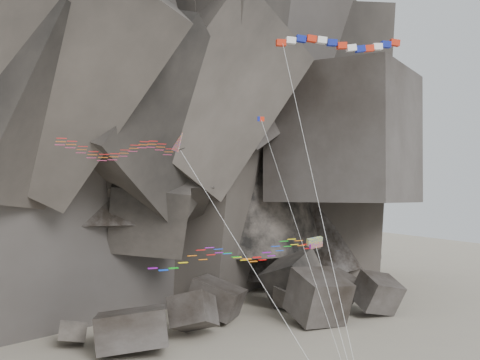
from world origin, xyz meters
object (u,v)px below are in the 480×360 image
delta_kite (115,148)px  parafoil_kite (232,253)px  banner_kite (340,45)px  pennant_kite (286,195)px

delta_kite → parafoil_kite: size_ratio=1.50×
delta_kite → banner_kite: (19.32, -2.16, 9.21)m
parafoil_kite → pennant_kite: size_ratio=0.64×
delta_kite → pennant_kite: size_ratio=0.96×
delta_kite → banner_kite: bearing=-0.5°
delta_kite → parafoil_kite: delta_kite is taller
delta_kite → banner_kite: banner_kite is taller
delta_kite → pennant_kite: bearing=-30.3°
banner_kite → parafoil_kite: banner_kite is taller
pennant_kite → banner_kite: bearing=42.9°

